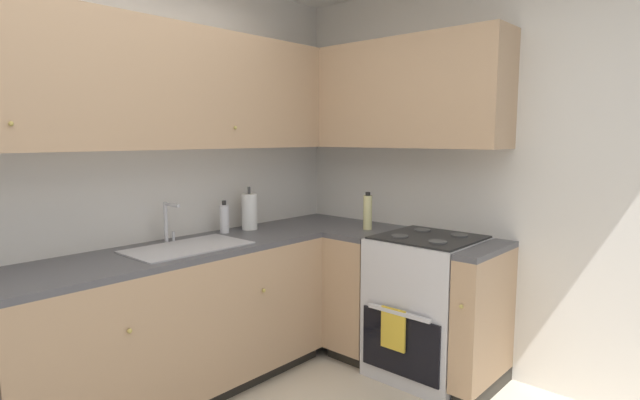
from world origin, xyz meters
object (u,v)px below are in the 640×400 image
at_px(oven_range, 427,305).
at_px(oil_bottle, 368,212).
at_px(soap_bottle, 224,219).
at_px(paper_towel_roll, 249,212).

relative_size(oven_range, oil_bottle, 4.01).
bearing_deg(soap_bottle, oven_range, -55.37).
distance_m(oven_range, oil_bottle, 0.75).
relative_size(oven_range, paper_towel_roll, 3.41).
distance_m(soap_bottle, oil_bottle, 0.99).
height_order(soap_bottle, paper_towel_roll, paper_towel_roll).
height_order(oven_range, oil_bottle, oil_bottle).
relative_size(oven_range, soap_bottle, 4.78).
bearing_deg(paper_towel_roll, oven_range, -62.55).
xyz_separation_m(soap_bottle, oil_bottle, (0.76, -0.64, 0.02)).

